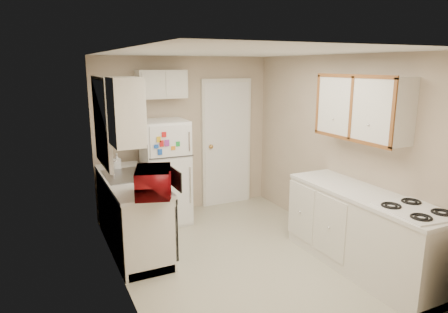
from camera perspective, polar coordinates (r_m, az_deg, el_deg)
name	(u,v)px	position (r m, az deg, el deg)	size (l,w,h in m)	color
floor	(242,258)	(4.97, 2.58, -14.23)	(3.80, 3.80, 0.00)	beige
ceiling	(244,52)	(4.42, 2.90, 14.63)	(3.80, 3.80, 0.00)	white
wall_left	(119,175)	(4.09, -14.82, -2.63)	(3.80, 3.80, 0.00)	#BFAC95
wall_right	(339,150)	(5.34, 16.07, 0.90)	(3.80, 3.80, 0.00)	#BFAC95
wall_back	(185,135)	(6.25, -5.57, 3.04)	(2.80, 2.80, 0.00)	#BFAC95
wall_front	(368,217)	(3.09, 19.88, -8.10)	(2.80, 2.80, 0.00)	#BFAC95
left_counter	(132,212)	(5.22, -13.02, -7.80)	(0.60, 1.80, 0.90)	silver
dishwasher	(169,222)	(4.73, -7.92, -9.27)	(0.03, 0.58, 0.72)	black
sink	(128,178)	(5.23, -13.61, -3.05)	(0.54, 0.74, 0.16)	gray
microwave	(154,182)	(4.33, -10.01, -3.61)	(0.30, 0.54, 0.36)	maroon
soap_bottle	(117,162)	(5.56, -15.05, -0.71)	(0.09, 0.10, 0.21)	white
window_blinds	(103,122)	(5.04, -16.95, 4.76)	(0.10, 0.98, 1.08)	silver
upper_cabinet_left	(126,112)	(4.22, -13.86, 6.20)	(0.30, 0.45, 0.70)	silver
refrigerator	(166,172)	(5.84, -8.34, -2.22)	(0.62, 0.60, 1.51)	white
cabinet_over_fridge	(161,84)	(5.90, -8.94, 10.18)	(0.70, 0.30, 0.40)	silver
interior_door	(227,143)	(6.52, 0.37, 1.89)	(0.86, 0.06, 2.08)	white
right_counter	(362,231)	(4.81, 19.17, -10.04)	(0.60, 2.00, 0.90)	silver
stove	(410,259)	(4.46, 25.07, -13.08)	(0.53, 0.66, 0.80)	white
upper_cabinet_right	(362,108)	(4.79, 19.13, 6.63)	(0.30, 1.20, 0.70)	silver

